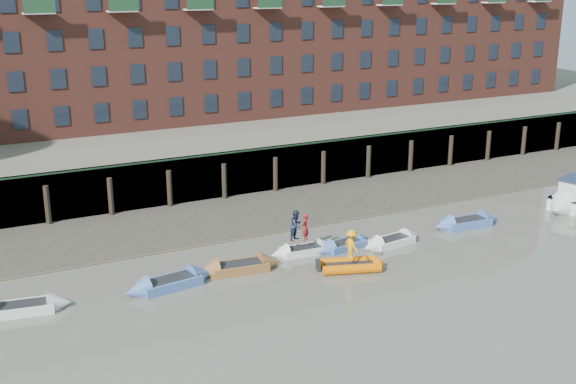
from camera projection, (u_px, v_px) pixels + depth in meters
ground at (441, 321)px, 33.33m from camera, size 220.00×220.00×0.00m
foreshore at (273, 210)px, 48.70m from camera, size 110.00×8.00×0.50m
mud_band at (296, 225)px, 45.80m from camera, size 110.00×1.60×0.10m
river_wall at (247, 172)px, 51.98m from camera, size 110.00×1.23×3.30m
bank_terrace at (185, 135)px, 63.61m from camera, size 110.00×28.00×3.20m
apartment_terrace at (176, 4)px, 61.17m from camera, size 80.60×15.56×20.98m
rowboat_0 at (22, 308)px, 34.07m from camera, size 4.63×1.99×1.30m
rowboat_1 at (170, 283)px, 36.78m from camera, size 5.02×2.07×1.41m
rowboat_2 at (239, 267)px, 38.75m from camera, size 4.86×1.88×1.37m
rowboat_3 at (303, 250)px, 41.18m from camera, size 4.05×1.37×1.16m
rowboat_4 at (344, 245)px, 41.99m from camera, size 4.14×1.89×1.16m
rowboat_5 at (392, 241)px, 42.53m from camera, size 4.33×1.78×1.22m
rowboat_6 at (466, 222)px, 45.62m from camera, size 4.85×1.74×1.38m
rib_tender at (352, 265)px, 38.97m from camera, size 3.54×2.51×0.60m
motor_launch at (571, 199)px, 48.96m from camera, size 6.57×4.04×2.58m
person_rower_a at (305, 227)px, 40.84m from camera, size 0.70×0.67×1.62m
person_rower_b at (296, 225)px, 40.87m from camera, size 1.09×1.03×1.78m
person_rib_crew at (352, 245)px, 38.59m from camera, size 0.72×1.16×1.73m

